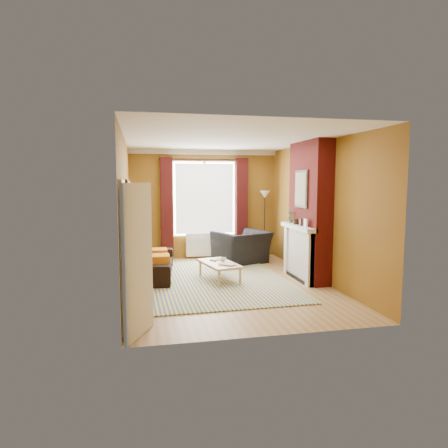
{
  "coord_description": "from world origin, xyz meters",
  "views": [
    {
      "loc": [
        -1.64,
        -7.53,
        2.02
      ],
      "look_at": [
        0.0,
        0.25,
        1.15
      ],
      "focal_mm": 32.0,
      "sensor_mm": 36.0,
      "label": 1
    }
  ],
  "objects_px": {
    "wicker_stool": "(230,252)",
    "armchair": "(242,247)",
    "sofa": "(152,262)",
    "floor_lamp": "(265,205)",
    "coffee_table": "(219,265)"
  },
  "relations": [
    {
      "from": "sofa",
      "to": "wicker_stool",
      "type": "bearing_deg",
      "value": -53.7
    },
    {
      "from": "sofa",
      "to": "armchair",
      "type": "height_order",
      "value": "armchair"
    },
    {
      "from": "armchair",
      "to": "sofa",
      "type": "bearing_deg",
      "value": 1.7
    },
    {
      "from": "coffee_table",
      "to": "wicker_stool",
      "type": "bearing_deg",
      "value": 58.74
    },
    {
      "from": "sofa",
      "to": "armchair",
      "type": "xyz_separation_m",
      "value": [
        2.2,
        0.97,
        0.08
      ]
    },
    {
      "from": "armchair",
      "to": "floor_lamp",
      "type": "relative_size",
      "value": 0.69
    },
    {
      "from": "sofa",
      "to": "floor_lamp",
      "type": "distance_m",
      "value": 3.5
    },
    {
      "from": "wicker_stool",
      "to": "floor_lamp",
      "type": "height_order",
      "value": "floor_lamp"
    },
    {
      "from": "sofa",
      "to": "wicker_stool",
      "type": "relative_size",
      "value": 4.51
    },
    {
      "from": "sofa",
      "to": "floor_lamp",
      "type": "xyz_separation_m",
      "value": [
        2.96,
        1.53,
        1.07
      ]
    },
    {
      "from": "sofa",
      "to": "coffee_table",
      "type": "height_order",
      "value": "sofa"
    },
    {
      "from": "armchair",
      "to": "floor_lamp",
      "type": "bearing_deg",
      "value": -165.73
    },
    {
      "from": "floor_lamp",
      "to": "armchair",
      "type": "bearing_deg",
      "value": -143.61
    },
    {
      "from": "armchair",
      "to": "wicker_stool",
      "type": "relative_size",
      "value": 2.55
    },
    {
      "from": "wicker_stool",
      "to": "armchair",
      "type": "bearing_deg",
      "value": -35.2
    }
  ]
}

